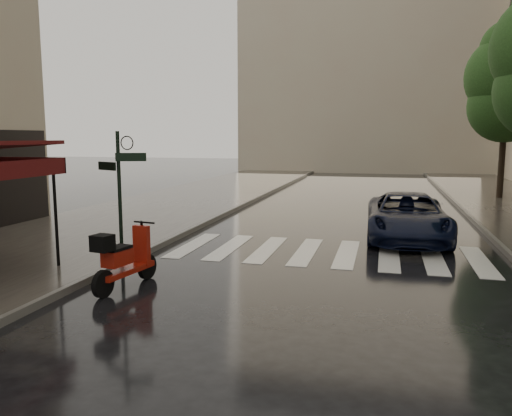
% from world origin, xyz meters
% --- Properties ---
extents(ground, '(120.00, 120.00, 0.00)m').
position_xyz_m(ground, '(0.00, 0.00, 0.00)').
color(ground, black).
rests_on(ground, ground).
extents(sidewalk_near, '(6.00, 60.00, 0.12)m').
position_xyz_m(sidewalk_near, '(-4.50, 12.00, 0.06)').
color(sidewalk_near, '#38332D').
rests_on(sidewalk_near, ground).
extents(curb_near, '(0.12, 60.00, 0.16)m').
position_xyz_m(curb_near, '(-1.45, 12.00, 0.07)').
color(curb_near, '#595651').
rests_on(curb_near, ground).
extents(curb_far, '(0.12, 60.00, 0.16)m').
position_xyz_m(curb_far, '(7.45, 12.00, 0.07)').
color(curb_far, '#595651').
rests_on(curb_far, ground).
extents(crosswalk, '(7.85, 3.20, 0.01)m').
position_xyz_m(crosswalk, '(2.98, 6.00, 0.01)').
color(crosswalk, silver).
rests_on(crosswalk, ground).
extents(signpost, '(1.17, 0.29, 3.10)m').
position_xyz_m(signpost, '(-1.19, 3.00, 1.83)').
color(signpost, black).
rests_on(signpost, ground).
extents(backdrop_building, '(22.00, 6.00, 20.00)m').
position_xyz_m(backdrop_building, '(3.00, 38.00, 10.00)').
color(backdrop_building, '#B9A68D').
rests_on(backdrop_building, ground).
extents(tree_far, '(3.80, 3.80, 8.16)m').
position_xyz_m(tree_far, '(9.70, 19.00, 5.46)').
color(tree_far, black).
rests_on(tree_far, sidewalk_far).
extents(scooter, '(0.66, 1.88, 1.24)m').
position_xyz_m(scooter, '(-0.54, 1.91, 0.58)').
color(scooter, black).
rests_on(scooter, ground).
extents(parked_car, '(2.37, 4.92, 1.35)m').
position_xyz_m(parked_car, '(5.06, 8.31, 0.68)').
color(parked_car, black).
rests_on(parked_car, ground).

